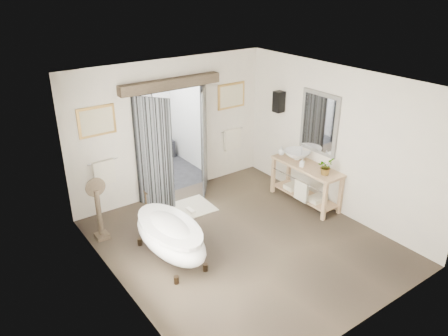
% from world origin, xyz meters
% --- Properties ---
extents(ground_plane, '(5.00, 5.00, 0.00)m').
position_xyz_m(ground_plane, '(0.00, 0.00, 0.00)').
color(ground_plane, brown).
extents(room_shell, '(4.52, 5.02, 2.91)m').
position_xyz_m(room_shell, '(-0.04, -0.11, 1.86)').
color(room_shell, beige).
rests_on(room_shell, ground_plane).
extents(shower_room, '(2.22, 2.01, 2.51)m').
position_xyz_m(shower_room, '(0.00, 3.99, 0.91)').
color(shower_room, black).
rests_on(shower_room, ground_plane).
extents(back_wall_dressing, '(3.82, 0.73, 2.52)m').
position_xyz_m(back_wall_dressing, '(0.00, 2.32, 1.56)').
color(back_wall_dressing, black).
rests_on(back_wall_dressing, ground_plane).
extents(clawfoot_tub, '(0.82, 1.83, 0.89)m').
position_xyz_m(clawfoot_tub, '(-1.28, 0.37, 0.44)').
color(clawfoot_tub, '#312519').
rests_on(clawfoot_tub, ground_plane).
extents(vanity, '(0.57, 1.60, 0.85)m').
position_xyz_m(vanity, '(1.95, 0.44, 0.51)').
color(vanity, tan).
rests_on(vanity, ground_plane).
extents(pedestal_mirror, '(0.36, 0.23, 1.21)m').
position_xyz_m(pedestal_mirror, '(-2.01, 1.63, 0.52)').
color(pedestal_mirror, brown).
rests_on(pedestal_mirror, ground_plane).
extents(rug, '(1.23, 0.85, 0.01)m').
position_xyz_m(rug, '(-0.27, 1.63, 0.01)').
color(rug, beige).
rests_on(rug, ground_plane).
extents(slippers, '(0.32, 0.24, 0.05)m').
position_xyz_m(slippers, '(-0.31, 1.49, 0.04)').
color(slippers, white).
rests_on(slippers, rug).
extents(basin, '(0.61, 0.61, 0.19)m').
position_xyz_m(basin, '(2.02, 0.79, 0.95)').
color(basin, white).
rests_on(basin, vanity).
extents(plant, '(0.36, 0.33, 0.33)m').
position_xyz_m(plant, '(1.93, -0.07, 1.02)').
color(plant, gray).
rests_on(plant, vanity).
extents(soap_bottle_a, '(0.11, 0.11, 0.18)m').
position_xyz_m(soap_bottle_a, '(1.83, 0.46, 0.94)').
color(soap_bottle_a, gray).
rests_on(soap_bottle_a, vanity).
extents(soap_bottle_b, '(0.17, 0.17, 0.19)m').
position_xyz_m(soap_bottle_b, '(1.92, 1.16, 0.94)').
color(soap_bottle_b, gray).
rests_on(soap_bottle_b, vanity).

